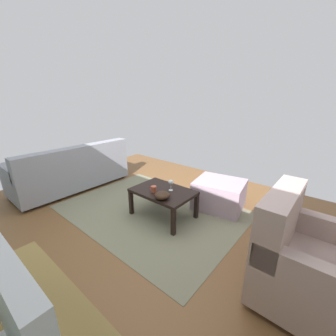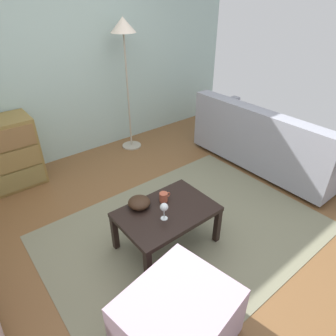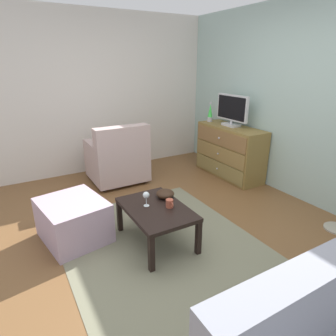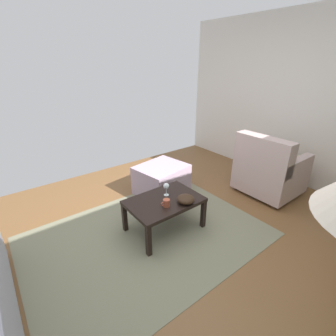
% 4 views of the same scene
% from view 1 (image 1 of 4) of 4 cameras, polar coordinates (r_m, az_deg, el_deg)
% --- Properties ---
extents(ground_plane, '(5.60, 4.57, 0.05)m').
position_cam_1_polar(ground_plane, '(3.07, -4.49, -14.23)').
color(ground_plane, brown).
extents(area_rug, '(2.60, 1.90, 0.01)m').
position_cam_1_polar(area_rug, '(3.30, -4.57, -11.12)').
color(area_rug, '#76755C').
rests_on(area_rug, ground_plane).
extents(tv, '(0.66, 0.18, 0.49)m').
position_cam_1_polar(tv, '(0.86, -36.71, -26.89)').
color(tv, silver).
rests_on(tv, dresser).
extents(coffee_table, '(0.84, 0.57, 0.40)m').
position_cam_1_polar(coffee_table, '(2.99, -1.33, -6.89)').
color(coffee_table, black).
rests_on(coffee_table, ground_plane).
extents(wine_glass, '(0.07, 0.07, 0.16)m').
position_cam_1_polar(wine_glass, '(2.92, 0.76, -3.92)').
color(wine_glass, silver).
rests_on(wine_glass, coffee_table).
extents(mug, '(0.11, 0.08, 0.08)m').
position_cam_1_polar(mug, '(2.91, -3.91, -5.65)').
color(mug, '#AA4D36').
rests_on(mug, coffee_table).
extents(bowl_decorative, '(0.20, 0.20, 0.09)m').
position_cam_1_polar(bowl_decorative, '(2.72, -1.58, -7.33)').
color(bowl_decorative, '#311F13').
rests_on(bowl_decorative, coffee_table).
extents(couch_large, '(0.85, 1.97, 0.83)m').
position_cam_1_polar(couch_large, '(4.29, -24.18, -0.83)').
color(couch_large, '#332319').
rests_on(couch_large, ground_plane).
extents(armchair, '(0.80, 0.81, 0.93)m').
position_cam_1_polar(armchair, '(2.18, 33.09, -20.47)').
color(armchair, '#332319').
rests_on(armchair, ground_plane).
extents(ottoman, '(0.79, 0.71, 0.44)m').
position_cam_1_polar(ottoman, '(3.36, 13.54, -6.90)').
color(ottoman, '#B096AA').
rests_on(ottoman, ground_plane).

